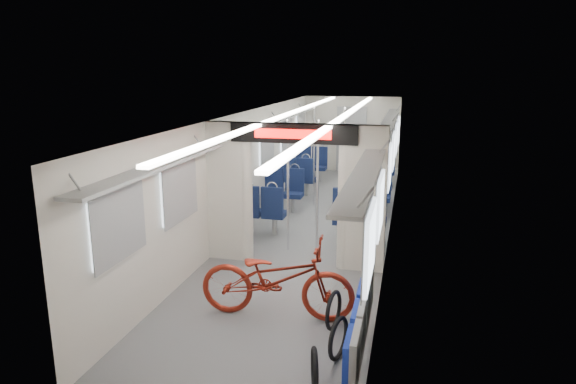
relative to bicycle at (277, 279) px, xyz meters
The scene contains 14 objects.
carriage 3.74m from the bicycle, 93.15° to the left, with size 12.00×12.02×2.31m.
bicycle is the anchor object (origin of this frame).
flip_bench 1.48m from the bicycle, 38.69° to the right, with size 0.12×2.16×0.57m.
bike_hoop_a 1.65m from the bicycle, 62.12° to the right, with size 0.45×0.45×0.05m, color black.
bike_hoop_b 1.25m from the bicycle, 41.86° to the right, with size 0.50×0.50×0.05m, color black.
bike_hoop_c 0.83m from the bicycle, 12.28° to the right, with size 0.50×0.50×0.05m, color black.
seat_bay_near_left 4.21m from the bicycle, 105.61° to the left, with size 0.89×1.99×1.08m.
seat_bay_near_right 4.18m from the bicycle, 79.84° to the left, with size 0.95×2.28×1.16m.
seat_bay_far_left 7.35m from the bicycle, 98.87° to the left, with size 0.90×2.05×1.09m.
seat_bay_far_right 7.12m from the bicycle, 84.06° to the left, with size 0.93×2.17×1.13m.
stanchion_near_left 2.59m from the bicycle, 100.18° to the left, with size 0.04×0.04×2.30m, color silver.
stanchion_near_right 2.58m from the bicycle, 88.58° to the left, with size 0.04×0.04×2.30m, color silver.
stanchion_far_left 5.60m from the bicycle, 95.79° to the left, with size 0.04×0.04×2.30m, color silver.
stanchion_far_right 5.45m from the bicycle, 88.70° to the left, with size 0.04×0.04×2.30m, color silver.
Camera 1 is at (1.75, -9.75, 3.13)m, focal length 32.00 mm.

